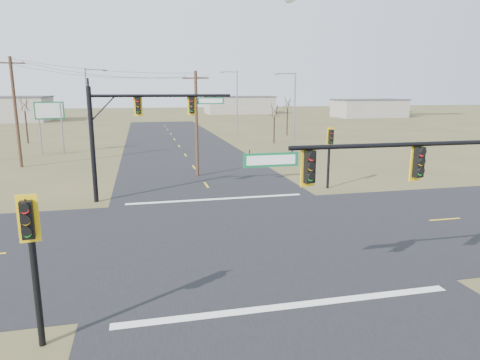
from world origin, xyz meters
name	(u,v)px	position (x,y,z in m)	size (l,w,h in m)	color
ground	(241,235)	(0.00, 0.00, 0.00)	(320.00, 320.00, 0.00)	brown
road_ew	(241,235)	(0.00, 0.00, 0.01)	(160.00, 14.00, 0.02)	black
road_ns	(241,235)	(0.00, 0.00, 0.01)	(14.00, 160.00, 0.02)	black
stop_bar_near	(291,306)	(0.00, -7.50, 0.03)	(12.00, 0.40, 0.01)	silver
stop_bar_far	(216,199)	(0.00, 7.50, 0.03)	(12.00, 0.40, 0.01)	silver
mast_arm_near	(415,174)	(4.43, -7.50, 4.46)	(10.32, 0.53, 6.10)	black
mast_arm_far	(137,119)	(-5.01, 8.73, 5.41)	(9.28, 0.42, 7.52)	black
pedestal_signal_ne	(330,144)	(8.81, 8.87, 3.34)	(0.62, 0.54, 4.62)	black
pedestal_signal_sw	(30,239)	(-7.85, -8.14, 3.32)	(0.60, 0.53, 4.59)	black
utility_pole_near	(197,122)	(-0.19, 15.74, 4.61)	(2.13, 0.60, 8.83)	#4C3120
utility_pole_far	(16,111)	(-16.16, 23.93, 5.32)	(2.48, 0.69, 10.29)	#4C3120
highway_sign	(50,117)	(-14.86, 32.59, 4.23)	(3.09, 0.92, 5.96)	gray
streetlight_a	(293,109)	(12.04, 25.99, 5.18)	(2.59, 0.41, 9.23)	gray
streetlight_b	(236,99)	(10.94, 51.00, 5.81)	(2.88, 0.30, 10.35)	gray
streetlight_c	(89,103)	(-11.07, 37.91, 5.59)	(2.79, 0.45, 9.96)	gray
bare_tree_b	(24,104)	(-20.13, 43.81, 5.40)	(3.31, 3.31, 6.75)	black
bare_tree_c	(274,110)	(13.14, 36.30, 4.53)	(2.75, 2.75, 5.78)	black
bare_tree_d	(288,103)	(18.15, 45.29, 5.27)	(2.55, 2.55, 6.54)	black
warehouse_mid	(239,105)	(25.00, 110.00, 2.50)	(20.00, 12.00, 5.00)	#9D968B
warehouse_right	(369,109)	(55.00, 85.00, 2.25)	(18.00, 10.00, 4.50)	#9D968B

